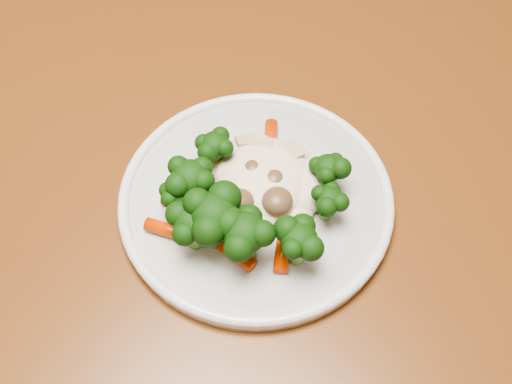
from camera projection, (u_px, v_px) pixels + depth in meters
dining_table at (262, 232)px, 0.68m from camera, size 1.18×0.87×0.75m
plate at (256, 201)px, 0.56m from camera, size 0.24×0.24×0.01m
meal at (244, 200)px, 0.53m from camera, size 0.16×0.17×0.05m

